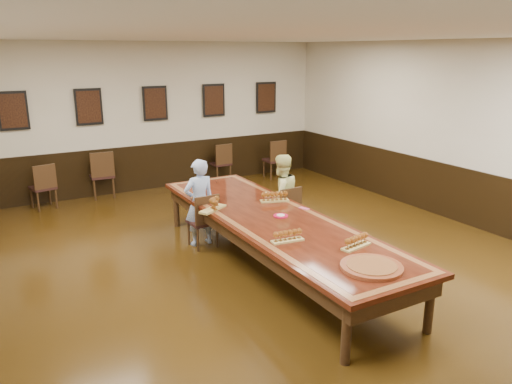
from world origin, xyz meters
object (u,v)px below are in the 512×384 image
person_woman (281,196)px  spare_chair_b (101,174)px  spare_chair_a (43,186)px  spare_chair_d (274,159)px  chair_man (202,220)px  conference_table (273,227)px  person_man (199,202)px  spare_chair_c (220,162)px  carved_platter (372,267)px  chair_woman (284,212)px

person_woman → spare_chair_b: bearing=-64.1°
spare_chair_a → spare_chair_d: 5.23m
chair_man → conference_table: 1.37m
spare_chair_b → person_man: 3.58m
spare_chair_d → person_man: 4.56m
spare_chair_b → spare_chair_c: bearing=-177.3°
spare_chair_b → spare_chair_d: spare_chair_b is taller
spare_chair_a → carved_platter: size_ratio=1.21×
conference_table → spare_chair_b: bearing=104.9°
conference_table → chair_woman: bearing=50.3°
spare_chair_a → spare_chair_b: spare_chair_b is taller
spare_chair_c → spare_chair_b: bearing=-2.6°
person_man → spare_chair_d: bearing=-139.1°
spare_chair_b → spare_chair_c: (2.76, -0.01, -0.05)m
chair_woman → conference_table: bearing=47.5°
chair_woman → chair_man: bearing=-15.2°
spare_chair_a → spare_chair_b: 1.21m
person_woman → carved_platter: size_ratio=1.84×
chair_woman → person_woman: bearing=-90.0°
conference_table → spare_chair_c: bearing=73.0°
spare_chair_c → person_man: (-2.03, -3.48, 0.24)m
spare_chair_c → spare_chair_d: bearing=162.1°
chair_man → person_man: size_ratio=0.63×
spare_chair_d → conference_table: bearing=60.5°
spare_chair_a → spare_chair_d: (5.23, -0.14, 0.02)m
person_woman → carved_platter: bearing=73.1°
chair_man → person_woman: (1.33, -0.20, 0.25)m
person_woman → conference_table: person_woman is taller
conference_table → carved_platter: 1.98m
spare_chair_a → spare_chair_c: bearing=170.5°
carved_platter → person_man: bearing=99.9°
person_man → chair_man: bearing=90.0°
spare_chair_d → carved_platter: spare_chair_d is taller
person_woman → conference_table: 1.30m
chair_woman → conference_table: (-0.79, -0.95, 0.17)m
person_man → person_woman: (1.34, -0.29, -0.01)m
spare_chair_b → carved_platter: bearing=103.8°
carved_platter → spare_chair_c: bearing=77.9°
chair_woman → spare_chair_b: 4.40m
spare_chair_b → spare_chair_d: size_ratio=1.07×
spare_chair_d → person_woman: size_ratio=0.68×
person_man → person_woman: 1.37m
spare_chair_a → chair_man: bearing=107.2°
chair_man → conference_table: chair_man is taller
conference_table → spare_chair_a: bearing=118.3°
person_woman → spare_chair_a: bearing=-50.3°
chair_man → spare_chair_d: (3.30, 3.22, 0.03)m
chair_woman → spare_chair_d: spare_chair_d is taller
chair_man → spare_chair_b: 3.66m
person_man → conference_table: (0.55, -1.33, -0.09)m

